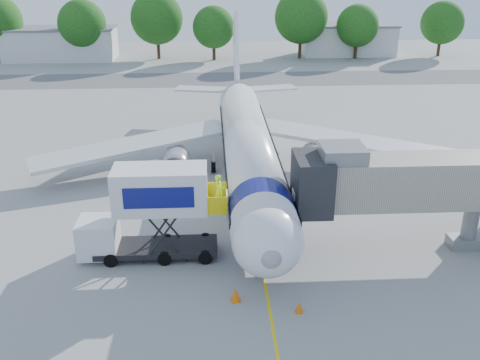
{
  "coord_description": "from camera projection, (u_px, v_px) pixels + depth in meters",
  "views": [
    {
      "loc": [
        -2.69,
        -34.41,
        16.13
      ],
      "look_at": [
        -0.96,
        -3.43,
        3.2
      ],
      "focal_mm": 40.0,
      "sensor_mm": 36.0,
      "label": 1
    }
  ],
  "objects": [
    {
      "name": "outbuilding_left",
      "position": [
        61.0,
        43.0,
        90.9
      ],
      "size": [
        18.4,
        8.4,
        5.3
      ],
      "color": "silver",
      "rests_on": "ground"
    },
    {
      "name": "safety_cone_b",
      "position": [
        299.0,
        307.0,
        26.18
      ],
      "size": [
        0.4,
        0.4,
        0.64
      ],
      "color": "orange",
      "rests_on": "ground"
    },
    {
      "name": "outbuilding_right",
      "position": [
        348.0,
        39.0,
        95.3
      ],
      "size": [
        16.4,
        7.4,
        5.3
      ],
      "color": "silver",
      "rests_on": "ground"
    },
    {
      "name": "tree_e",
      "position": [
        301.0,
        17.0,
        90.05
      ],
      "size": [
        8.95,
        8.95,
        11.41
      ],
      "color": "#382314",
      "rests_on": "ground"
    },
    {
      "name": "catering_hiloader",
      "position": [
        150.0,
        213.0,
        30.22
      ],
      "size": [
        8.5,
        2.44,
        5.5
      ],
      "color": "black",
      "rests_on": "ground"
    },
    {
      "name": "tree_g",
      "position": [
        442.0,
        23.0,
        92.84
      ],
      "size": [
        7.37,
        7.37,
        9.4
      ],
      "color": "#382314",
      "rests_on": "ground"
    },
    {
      "name": "safety_cone_a",
      "position": [
        236.0,
        295.0,
        27.02
      ],
      "size": [
        0.5,
        0.5,
        0.8
      ],
      "color": "orange",
      "rests_on": "ground"
    },
    {
      "name": "tree_b",
      "position": [
        82.0,
        24.0,
        87.78
      ],
      "size": [
        7.85,
        7.85,
        10.01
      ],
      "color": "#382314",
      "rests_on": "ground"
    },
    {
      "name": "ground",
      "position": [
        251.0,
        203.0,
        38.05
      ],
      "size": [
        160.0,
        160.0,
        0.0
      ],
      "primitive_type": "plane",
      "color": "#959593",
      "rests_on": "ground"
    },
    {
      "name": "tree_c",
      "position": [
        157.0,
        18.0,
        89.72
      ],
      "size": [
        8.76,
        8.76,
        11.17
      ],
      "color": "#382314",
      "rests_on": "ground"
    },
    {
      "name": "tree_d",
      "position": [
        214.0,
        27.0,
        89.24
      ],
      "size": [
        6.99,
        6.99,
        8.91
      ],
      "color": "#382314",
      "rests_on": "ground"
    },
    {
      "name": "taxiway_strip",
      "position": [
        229.0,
        79.0,
        76.76
      ],
      "size": [
        120.0,
        10.0,
        0.01
      ],
      "primitive_type": "cube",
      "color": "#59595B",
      "rests_on": "ground"
    },
    {
      "name": "jet_bridge",
      "position": [
        401.0,
        182.0,
        30.34
      ],
      "size": [
        13.9,
        3.2,
        6.6
      ],
      "color": "#A8A190",
      "rests_on": "ground"
    },
    {
      "name": "guidance_line",
      "position": [
        251.0,
        203.0,
        38.05
      ],
      "size": [
        0.15,
        70.0,
        0.01
      ],
      "primitive_type": "cube",
      "color": "yellow",
      "rests_on": "ground"
    },
    {
      "name": "tree_f",
      "position": [
        357.0,
        26.0,
        90.53
      ],
      "size": [
        7.1,
        7.1,
        9.05
      ],
      "color": "#382314",
      "rests_on": "ground"
    },
    {
      "name": "aircraft",
      "position": [
        247.0,
        145.0,
        40.72
      ],
      "size": [
        34.17,
        37.73,
        11.35
      ],
      "color": "silver",
      "rests_on": "ground"
    }
  ]
}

